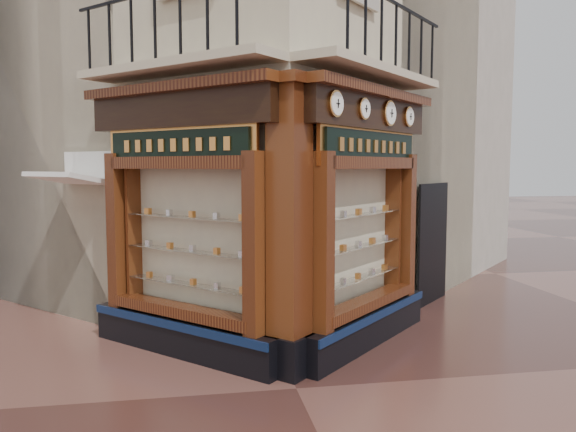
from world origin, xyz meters
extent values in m
plane|color=#43241F|center=(0.00, 0.00, 0.00)|extent=(80.00, 80.00, 0.00)
cube|color=#BBAD92|center=(0.00, 6.16, 6.00)|extent=(11.31, 11.31, 12.00)
cube|color=#BBB1A3|center=(-2.47, 8.63, 5.50)|extent=(11.31, 11.31, 11.00)
cube|color=#BBB1A3|center=(2.47, 8.63, 5.50)|extent=(11.31, 11.31, 11.00)
cube|color=black|center=(-1.44, 1.54, 0.28)|extent=(2.72, 2.72, 0.55)
cube|color=#0C1B3C|center=(-1.57, 1.41, 0.49)|extent=(2.50, 2.50, 0.12)
cube|color=black|center=(-0.45, 0.55, 1.77)|extent=(0.37, 0.37, 2.45)
cube|color=black|center=(-2.43, 2.53, 1.77)|extent=(0.37, 0.37, 2.45)
cube|color=beige|center=(-1.20, 1.77, 1.75)|extent=(1.80, 1.80, 2.10)
cube|color=black|center=(-1.42, 1.55, 3.60)|extent=(2.69, 2.69, 0.50)
cube|color=black|center=(-1.47, 1.50, 3.91)|extent=(2.86, 2.86, 0.14)
cube|color=black|center=(1.44, 1.54, 0.28)|extent=(2.72, 2.72, 0.55)
cube|color=#0C1B3C|center=(1.57, 1.41, 0.49)|extent=(2.50, 2.50, 0.12)
cube|color=black|center=(0.45, 0.55, 1.77)|extent=(0.37, 0.37, 2.45)
cube|color=black|center=(2.43, 2.53, 1.77)|extent=(0.37, 0.37, 2.45)
cube|color=beige|center=(1.20, 1.77, 1.75)|extent=(1.80, 1.80, 2.10)
cube|color=black|center=(1.42, 1.55, 3.60)|extent=(2.69, 2.69, 0.50)
cube|color=black|center=(1.47, 1.50, 3.91)|extent=(2.86, 2.86, 0.14)
cube|color=black|center=(0.00, 0.50, 0.28)|extent=(0.78, 0.78, 0.55)
cube|color=black|center=(0.00, 0.50, 2.20)|extent=(0.64, 0.64, 3.50)
cube|color=black|center=(0.00, 0.50, 3.91)|extent=(0.85, 0.85, 0.14)
cube|color=#BBAD92|center=(-1.48, 1.49, 4.20)|extent=(2.97, 2.97, 0.12)
cube|color=#BBAD92|center=(1.48, 1.49, 4.20)|extent=(2.97, 2.97, 0.12)
cube|color=black|center=(1.72, 1.26, 5.15)|extent=(2.36, 2.36, 0.04)
cylinder|color=#D49146|center=(0.62, 0.53, 3.62)|extent=(0.29, 0.29, 0.35)
cylinder|color=white|center=(0.64, 0.51, 3.62)|extent=(0.23, 0.23, 0.30)
cube|color=black|center=(0.65, 0.49, 3.62)|extent=(0.02, 0.02, 0.12)
cube|color=black|center=(0.65, 0.49, 3.62)|extent=(0.07, 0.07, 0.01)
cylinder|color=#D49146|center=(1.19, 1.10, 3.62)|extent=(0.26, 0.26, 0.31)
cylinder|color=white|center=(1.21, 1.08, 3.62)|extent=(0.20, 0.20, 0.27)
cube|color=black|center=(1.22, 1.07, 3.62)|extent=(0.02, 0.02, 0.10)
cube|color=black|center=(1.22, 1.07, 3.62)|extent=(0.06, 0.06, 0.01)
cylinder|color=#D49146|center=(1.80, 1.70, 3.62)|extent=(0.32, 0.32, 0.40)
cylinder|color=white|center=(1.82, 1.68, 3.62)|extent=(0.26, 0.26, 0.34)
cube|color=black|center=(1.83, 1.67, 3.62)|extent=(0.02, 0.02, 0.13)
cube|color=black|center=(1.83, 1.67, 3.62)|extent=(0.08, 0.08, 0.01)
cylinder|color=#D49146|center=(2.33, 2.23, 3.62)|extent=(0.27, 0.27, 0.33)
cylinder|color=white|center=(2.35, 2.21, 3.62)|extent=(0.22, 0.22, 0.29)
cube|color=black|center=(2.36, 2.20, 3.62)|extent=(0.02, 0.02, 0.11)
cube|color=black|center=(2.36, 2.20, 3.62)|extent=(0.07, 0.07, 0.01)
cube|color=#DB8C40|center=(-1.45, 1.53, 3.10)|extent=(2.12, 2.12, 0.57)
cube|color=black|center=(-1.48, 1.50, 3.10)|extent=(1.97, 1.97, 0.42)
cube|color=#DB8C40|center=(1.45, 1.53, 3.10)|extent=(2.19, 2.19, 0.59)
cube|color=black|center=(1.48, 1.50, 3.10)|extent=(2.04, 2.04, 0.44)
camera|label=1|loc=(-1.29, -6.74, 2.81)|focal=35.00mm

